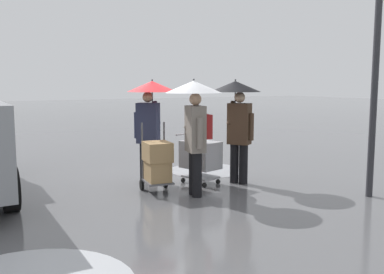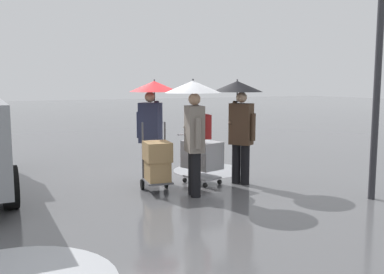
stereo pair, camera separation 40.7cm
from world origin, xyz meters
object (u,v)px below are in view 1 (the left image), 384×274
hand_dolly_boxes (157,162)px  pedestrian_white_side (195,111)px  street_lamp (376,66)px  shopping_cart_vendor (200,156)px  pedestrian_black_side (150,107)px  pedestrian_pink_side (237,107)px

hand_dolly_boxes → pedestrian_white_side: 1.22m
hand_dolly_boxes → street_lamp: 4.30m
pedestrian_white_side → street_lamp: street_lamp is taller
shopping_cart_vendor → hand_dolly_boxes: size_ratio=0.77×
pedestrian_black_side → pedestrian_pink_side: bearing=146.4°
hand_dolly_boxes → street_lamp: bearing=146.0°
pedestrian_white_side → street_lamp: (-2.72, 1.69, 0.80)m
shopping_cart_vendor → pedestrian_black_side: size_ratio=0.47×
shopping_cart_vendor → pedestrian_pink_side: (-0.67, 0.34, 1.02)m
pedestrian_pink_side → street_lamp: 2.69m
hand_dolly_boxes → shopping_cart_vendor: bearing=-167.5°
pedestrian_pink_side → pedestrian_black_side: size_ratio=1.00×
pedestrian_pink_side → pedestrian_black_side: (1.49, -0.99, 0.00)m
pedestrian_white_side → street_lamp: 3.30m
pedestrian_white_side → pedestrian_pink_side: bearing=-161.7°
shopping_cart_vendor → street_lamp: 3.72m
hand_dolly_boxes → pedestrian_white_side: (-0.53, 0.50, 0.98)m
hand_dolly_boxes → street_lamp: size_ratio=0.34×
shopping_cart_vendor → pedestrian_white_side: 1.37m
hand_dolly_boxes → street_lamp: street_lamp is taller
hand_dolly_boxes → pedestrian_black_side: 1.36m
pedestrian_pink_side → pedestrian_black_side: bearing=-33.6°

